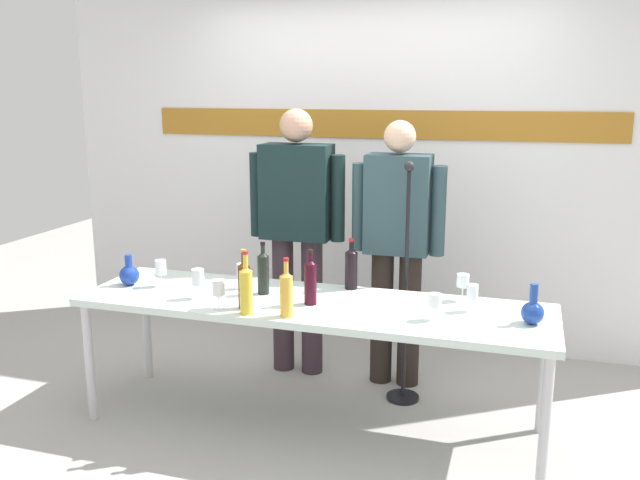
{
  "coord_description": "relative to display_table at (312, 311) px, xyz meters",
  "views": [
    {
      "loc": [
        1.09,
        -3.34,
        1.87
      ],
      "look_at": [
        0.0,
        0.15,
        1.05
      ],
      "focal_mm": 37.94,
      "sensor_mm": 36.0,
      "label": 1
    }
  ],
  "objects": [
    {
      "name": "ground_plane",
      "position": [
        0.0,
        0.0,
        -0.68
      ],
      "size": [
        10.0,
        10.0,
        0.0
      ],
      "primitive_type": "plane",
      "color": "#A6A39F"
    },
    {
      "name": "back_wall",
      "position": [
        0.0,
        1.5,
        0.82
      ],
      "size": [
        4.87,
        0.11,
        3.0
      ],
      "color": "white",
      "rests_on": "ground"
    },
    {
      "name": "display_table",
      "position": [
        0.0,
        0.0,
        0.0
      ],
      "size": [
        2.58,
        0.71,
        0.73
      ],
      "color": "silver",
      "rests_on": "ground"
    },
    {
      "name": "decanter_blue_left",
      "position": [
        -1.13,
        -0.02,
        0.12
      ],
      "size": [
        0.12,
        0.12,
        0.18
      ],
      "color": "#1B379C",
      "rests_on": "display_table"
    },
    {
      "name": "decanter_blue_right",
      "position": [
        1.15,
        -0.02,
        0.12
      ],
      "size": [
        0.11,
        0.11,
        0.21
      ],
      "color": "#1C3C96",
      "rests_on": "display_table"
    },
    {
      "name": "presenter_left",
      "position": [
        -0.33,
        0.71,
        0.33
      ],
      "size": [
        0.64,
        0.22,
        1.74
      ],
      "color": "#35262E",
      "rests_on": "ground"
    },
    {
      "name": "presenter_right",
      "position": [
        0.33,
        0.71,
        0.27
      ],
      "size": [
        0.58,
        0.22,
        1.68
      ],
      "color": "black",
      "rests_on": "ground"
    },
    {
      "name": "wine_bottle_0",
      "position": [
        -0.3,
        -0.21,
        0.19
      ],
      "size": [
        0.06,
        0.06,
        0.32
      ],
      "color": "#55260B",
      "rests_on": "display_table"
    },
    {
      "name": "wine_bottle_1",
      "position": [
        0.14,
        0.3,
        0.18
      ],
      "size": [
        0.07,
        0.07,
        0.3
      ],
      "color": "black",
      "rests_on": "display_table"
    },
    {
      "name": "wine_bottle_2",
      "position": [
        -0.31,
        0.06,
        0.18
      ],
      "size": [
        0.07,
        0.07,
        0.3
      ],
      "color": "black",
      "rests_on": "display_table"
    },
    {
      "name": "wine_bottle_3",
      "position": [
        0.01,
        -0.04,
        0.19
      ],
      "size": [
        0.07,
        0.07,
        0.3
      ],
      "color": "#330817",
      "rests_on": "display_table"
    },
    {
      "name": "wine_bottle_4",
      "position": [
        -0.26,
        -0.29,
        0.19
      ],
      "size": [
        0.07,
        0.07,
        0.33
      ],
      "color": "gold",
      "rests_on": "display_table"
    },
    {
      "name": "wine_bottle_5",
      "position": [
        -0.05,
        -0.27,
        0.18
      ],
      "size": [
        0.07,
        0.07,
        0.31
      ],
      "color": "gold",
      "rests_on": "display_table"
    },
    {
      "name": "wine_glass_left_0",
      "position": [
        -0.62,
        -0.13,
        0.17
      ],
      "size": [
        0.07,
        0.07,
        0.17
      ],
      "color": "white",
      "rests_on": "display_table"
    },
    {
      "name": "wine_glass_left_1",
      "position": [
        -0.46,
        0.11,
        0.16
      ],
      "size": [
        0.06,
        0.06,
        0.15
      ],
      "color": "white",
      "rests_on": "display_table"
    },
    {
      "name": "wine_glass_left_2",
      "position": [
        -0.43,
        -0.26,
        0.16
      ],
      "size": [
        0.07,
        0.07,
        0.16
      ],
      "color": "white",
      "rests_on": "display_table"
    },
    {
      "name": "wine_glass_left_3",
      "position": [
        -0.93,
        0.01,
        0.16
      ],
      "size": [
        0.06,
        0.06,
        0.16
      ],
      "color": "white",
      "rests_on": "display_table"
    },
    {
      "name": "wine_glass_right_0",
      "position": [
        0.85,
        0.09,
        0.15
      ],
      "size": [
        0.06,
        0.06,
        0.14
      ],
      "color": "white",
      "rests_on": "display_table"
    },
    {
      "name": "wine_glass_right_1",
      "position": [
        0.78,
        0.26,
        0.16
      ],
      "size": [
        0.07,
        0.07,
        0.15
      ],
      "color": "white",
      "rests_on": "display_table"
    },
    {
      "name": "wine_glass_right_2",
      "position": [
        0.68,
        -0.1,
        0.15
      ],
      "size": [
        0.07,
        0.07,
        0.14
      ],
      "color": "white",
      "rests_on": "display_table"
    },
    {
      "name": "microphone_stand",
      "position": [
        0.43,
        0.48,
        -0.2
      ],
      "size": [
        0.2,
        0.2,
        1.46
      ],
      "color": "black",
      "rests_on": "ground"
    }
  ]
}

